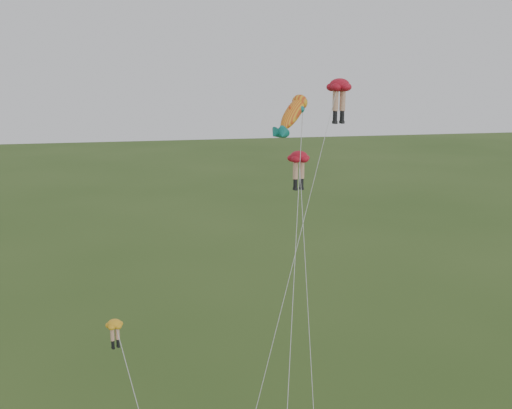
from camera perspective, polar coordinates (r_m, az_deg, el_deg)
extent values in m
ellipsoid|color=#B21223|center=(36.19, 8.35, 11.75)|extent=(1.84, 1.84, 0.81)
cylinder|color=#DEA183|center=(36.10, 7.95, 10.24)|extent=(0.36, 0.36, 1.24)
cylinder|color=black|center=(36.15, 7.91, 8.77)|extent=(0.28, 0.28, 0.62)
cube|color=black|center=(36.18, 7.89, 8.14)|extent=(0.25, 0.39, 0.18)
cylinder|color=#DEA183|center=(36.33, 8.65, 10.24)|extent=(0.36, 0.36, 1.24)
cylinder|color=black|center=(36.38, 8.60, 8.77)|extent=(0.28, 0.28, 0.62)
cube|color=black|center=(36.41, 8.58, 8.15)|extent=(0.25, 0.39, 0.18)
cylinder|color=silver|center=(31.56, 4.03, -4.64)|extent=(8.25, 10.04, 18.56)
ellipsoid|color=#B21223|center=(31.22, 4.31, 4.82)|extent=(1.50, 1.50, 0.63)
cylinder|color=#DEA183|center=(31.24, 3.97, 3.44)|extent=(0.28, 0.28, 0.97)
cylinder|color=black|center=(31.36, 3.95, 2.13)|extent=(0.22, 0.22, 0.48)
cube|color=black|center=(31.42, 3.94, 1.57)|extent=(0.21, 0.31, 0.14)
cylinder|color=#DEA183|center=(31.42, 4.60, 3.48)|extent=(0.28, 0.28, 0.97)
cylinder|color=black|center=(31.54, 4.57, 2.18)|extent=(0.22, 0.22, 0.48)
cube|color=black|center=(31.60, 4.56, 1.62)|extent=(0.21, 0.31, 0.14)
cylinder|color=silver|center=(29.79, 5.17, -9.67)|extent=(0.89, 6.82, 14.72)
ellipsoid|color=gold|center=(25.72, -13.98, -11.49)|extent=(1.03, 1.03, 0.39)
cylinder|color=#DEA183|center=(25.87, -14.17, -12.47)|extent=(0.17, 0.17, 0.59)
cylinder|color=black|center=(26.06, -14.12, -13.35)|extent=(0.13, 0.13, 0.29)
cube|color=black|center=(26.14, -14.10, -13.72)|extent=(0.16, 0.20, 0.09)
cylinder|color=#DEA183|center=(25.95, -13.69, -12.36)|extent=(0.17, 0.17, 0.59)
cylinder|color=black|center=(26.14, -13.64, -13.24)|extent=(0.13, 0.13, 0.29)
cube|color=black|center=(26.22, -13.61, -13.61)|extent=(0.16, 0.20, 0.09)
ellipsoid|color=gold|center=(30.71, 3.74, 9.17)|extent=(2.60, 2.61, 2.31)
sphere|color=gold|center=(30.71, 3.74, 9.17)|extent=(1.52, 1.52, 1.25)
cone|color=#12766E|center=(30.71, 3.74, 9.17)|extent=(1.30, 1.31, 1.22)
cone|color=#12766E|center=(30.71, 3.74, 9.17)|extent=(1.30, 1.31, 1.22)
cone|color=#12766E|center=(30.71, 3.74, 9.17)|extent=(0.74, 0.74, 0.68)
cone|color=#12766E|center=(30.71, 3.74, 9.17)|extent=(0.74, 0.74, 0.68)
cone|color=red|center=(30.71, 3.74, 9.17)|extent=(0.77, 0.77, 0.66)
cylinder|color=silver|center=(27.91, 3.22, -8.91)|extent=(2.87, 9.00, 16.80)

